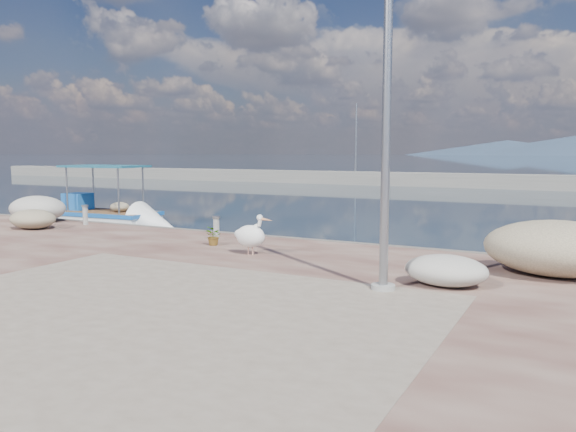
# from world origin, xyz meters

# --- Properties ---
(ground) EXTENTS (1400.00, 1400.00, 0.00)m
(ground) POSITION_xyz_m (0.00, 0.00, 0.00)
(ground) COLOR #162635
(ground) RESTS_ON ground
(quay_patch) EXTENTS (9.00, 7.00, 0.01)m
(quay_patch) POSITION_xyz_m (1.00, -3.00, 0.50)
(quay_patch) COLOR gray
(quay_patch) RESTS_ON quay
(breakwater) EXTENTS (120.00, 2.20, 7.50)m
(breakwater) POSITION_xyz_m (-0.00, 40.00, 0.60)
(breakwater) COLOR gray
(breakwater) RESTS_ON ground
(boat_left) EXTENTS (6.16, 2.40, 2.90)m
(boat_left) POSITION_xyz_m (-10.43, 7.29, 0.23)
(boat_left) COLOR white
(boat_left) RESTS_ON ground
(pelican) EXTENTS (1.04, 0.51, 1.02)m
(pelican) POSITION_xyz_m (-0.13, 2.10, 0.98)
(pelican) COLOR tan
(pelican) RESTS_ON quay
(lamp_post) EXTENTS (0.44, 0.96, 7.00)m
(lamp_post) POSITION_xyz_m (3.89, 0.23, 3.80)
(lamp_post) COLOR gray
(lamp_post) RESTS_ON quay
(bollard_near) EXTENTS (0.23, 0.23, 0.70)m
(bollard_near) POSITION_xyz_m (-2.24, 3.61, 0.88)
(bollard_near) COLOR gray
(bollard_near) RESTS_ON quay
(bollard_far) EXTENTS (0.23, 0.23, 0.69)m
(bollard_far) POSITION_xyz_m (-8.28, 4.31, 0.88)
(bollard_far) COLOR gray
(bollard_far) RESTS_ON quay
(potted_plant) EXTENTS (0.60, 0.56, 0.53)m
(potted_plant) POSITION_xyz_m (-1.75, 2.82, 0.76)
(potted_plant) COLOR #33722D
(potted_plant) RESTS_ON quay
(net_pile_b) EXTENTS (1.65, 1.28, 0.64)m
(net_pile_b) POSITION_xyz_m (-9.03, 2.78, 0.82)
(net_pile_b) COLOR #BDAE8C
(net_pile_b) RESTS_ON quay
(net_pile_d) EXTENTS (1.57, 1.18, 0.59)m
(net_pile_d) POSITION_xyz_m (4.83, 1.09, 0.79)
(net_pile_d) COLOR #B6B3A8
(net_pile_d) RESTS_ON quay
(net_pile_a) EXTENTS (2.29, 1.67, 0.94)m
(net_pile_a) POSITION_xyz_m (-10.57, 4.18, 0.97)
(net_pile_a) COLOR #B6B3A8
(net_pile_a) RESTS_ON quay
(net_pile_c) EXTENTS (2.91, 2.08, 1.14)m
(net_pile_c) POSITION_xyz_m (6.66, 3.01, 1.07)
(net_pile_c) COLOR #BDAE8C
(net_pile_c) RESTS_ON quay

